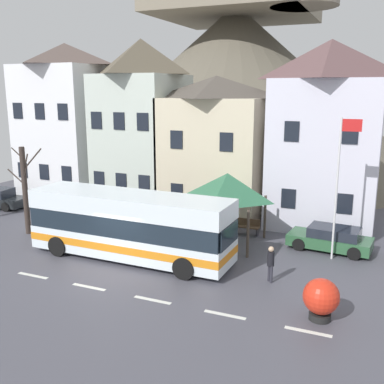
# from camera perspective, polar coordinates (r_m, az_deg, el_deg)

# --- Properties ---
(ground_plane) EXTENTS (40.00, 60.00, 0.07)m
(ground_plane) POSITION_cam_1_polar(r_m,az_deg,el_deg) (20.82, -10.52, -10.26)
(ground_plane) COLOR #4A4A54
(townhouse_00) EXTENTS (5.89, 6.11, 11.32)m
(townhouse_00) POSITION_cam_1_polar(r_m,az_deg,el_deg) (35.60, -15.28, 8.55)
(townhouse_00) COLOR white
(townhouse_00) RESTS_ON ground_plane
(townhouse_01) EXTENTS (5.15, 6.03, 11.37)m
(townhouse_01) POSITION_cam_1_polar(r_m,az_deg,el_deg) (32.01, -6.26, 8.53)
(townhouse_01) COLOR silver
(townhouse_01) RESTS_ON ground_plane
(townhouse_02) EXTENTS (6.37, 5.13, 8.89)m
(townhouse_02) POSITION_cam_1_polar(r_m,az_deg,el_deg) (29.36, 3.01, 5.76)
(townhouse_02) COLOR beige
(townhouse_02) RESTS_ON ground_plane
(townhouse_03) EXTENTS (6.04, 5.18, 10.80)m
(townhouse_03) POSITION_cam_1_polar(r_m,az_deg,el_deg) (27.68, 16.55, 6.80)
(townhouse_03) COLOR silver
(townhouse_03) RESTS_ON ground_plane
(hilltop_castle) EXTENTS (37.32, 37.32, 23.44)m
(hilltop_castle) POSITION_cam_1_polar(r_m,az_deg,el_deg) (46.65, 5.50, 13.81)
(hilltop_castle) COLOR #615A4C
(hilltop_castle) RESTS_ON ground_plane
(transit_bus) EXTENTS (10.21, 2.83, 3.21)m
(transit_bus) POSITION_cam_1_polar(r_m,az_deg,el_deg) (22.00, -7.84, -4.31)
(transit_bus) COLOR white
(transit_bus) RESTS_ON ground_plane
(bus_shelter) EXTENTS (3.60, 3.60, 3.80)m
(bus_shelter) POSITION_cam_1_polar(r_m,az_deg,el_deg) (23.67, 4.48, 0.66)
(bus_shelter) COLOR #473D33
(bus_shelter) RESTS_ON ground_plane
(parked_car_00) EXTENTS (4.25, 2.19, 1.23)m
(parked_car_00) POSITION_cam_1_polar(r_m,az_deg,el_deg) (24.24, 17.12, -5.65)
(parked_car_00) COLOR #2C5A37
(parked_car_00) RESTS_ON ground_plane
(parked_car_03) EXTENTS (4.01, 1.99, 1.30)m
(parked_car_03) POSITION_cam_1_polar(r_m,az_deg,el_deg) (29.61, -15.37, -2.12)
(parked_car_03) COLOR white
(parked_car_03) RESTS_ON ground_plane
(pedestrian_00) EXTENTS (0.39, 0.31, 1.52)m
(pedestrian_00) POSITION_cam_1_polar(r_m,az_deg,el_deg) (22.66, 3.53, -5.92)
(pedestrian_00) COLOR black
(pedestrian_00) RESTS_ON ground_plane
(pedestrian_01) EXTENTS (0.30, 0.30, 1.60)m
(pedestrian_01) POSITION_cam_1_polar(r_m,az_deg,el_deg) (19.67, 9.90, -8.58)
(pedestrian_01) COLOR #2D2D38
(pedestrian_01) RESTS_ON ground_plane
(public_bench) EXTENTS (1.57, 0.48, 0.87)m
(public_bench) POSITION_cam_1_polar(r_m,az_deg,el_deg) (25.93, 6.81, -4.27)
(public_bench) COLOR brown
(public_bench) RESTS_ON ground_plane
(flagpole) EXTENTS (0.95, 0.10, 6.82)m
(flagpole) POSITION_cam_1_polar(r_m,az_deg,el_deg) (22.19, 18.07, 1.57)
(flagpole) COLOR silver
(flagpole) RESTS_ON ground_plane
(harbour_buoy) EXTENTS (1.29, 1.29, 1.54)m
(harbour_buoy) POSITION_cam_1_polar(r_m,az_deg,el_deg) (17.08, 15.98, -12.71)
(harbour_buoy) COLOR black
(harbour_buoy) RESTS_ON ground_plane
(bare_tree_00) EXTENTS (2.10, 1.31, 4.97)m
(bare_tree_00) POSITION_cam_1_polar(r_m,az_deg,el_deg) (26.98, -20.31, 0.34)
(bare_tree_00) COLOR #382D28
(bare_tree_00) RESTS_ON ground_plane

